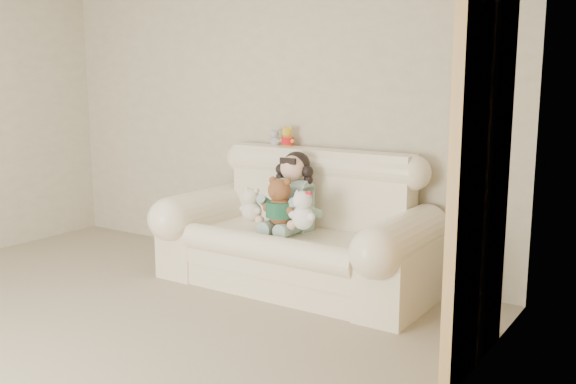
{
  "coord_description": "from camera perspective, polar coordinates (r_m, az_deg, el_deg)",
  "views": [
    {
      "loc": [
        3.21,
        -1.96,
        1.58
      ],
      "look_at": [
        0.66,
        1.9,
        0.75
      ],
      "focal_mm": 39.83,
      "sensor_mm": 36.0,
      "label": 1
    }
  ],
  "objects": [
    {
      "name": "floor",
      "position": [
        4.08,
        -23.69,
        -13.52
      ],
      "size": [
        5.0,
        5.0,
        0.0
      ],
      "primitive_type": "plane",
      "color": "#80705B",
      "rests_on": "ground"
    },
    {
      "name": "door_panel",
      "position": [
        3.54,
        16.88,
        1.13
      ],
      "size": [
        0.06,
        0.9,
        2.1
      ],
      "primitive_type": "cube",
      "color": "tan",
      "rests_on": "floor"
    },
    {
      "name": "sofa",
      "position": [
        4.83,
        0.66,
        -2.57
      ],
      "size": [
        2.1,
        0.95,
        1.03
      ],
      "primitive_type": null,
      "color": "#F7E7C7",
      "rests_on": "floor"
    },
    {
      "name": "white_cat",
      "position": [
        4.59,
        1.35,
        -1.25
      ],
      "size": [
        0.22,
        0.17,
        0.34
      ],
      "primitive_type": null,
      "rotation": [
        0.0,
        0.0,
        -0.03
      ],
      "color": "white",
      "rests_on": "sofa"
    },
    {
      "name": "seated_child",
      "position": [
        4.89,
        0.49,
        0.14
      ],
      "size": [
        0.39,
        0.47,
        0.62
      ],
      "primitive_type": null,
      "rotation": [
        0.0,
        0.0,
        -0.06
      ],
      "color": "#2B705C",
      "rests_on": "sofa"
    },
    {
      "name": "wall_back",
      "position": [
        5.5,
        -2.25,
        7.25
      ],
      "size": [
        4.5,
        0.0,
        4.5
      ],
      "primitive_type": "plane",
      "rotation": [
        1.57,
        0.0,
        0.0
      ],
      "color": "tan",
      "rests_on": "ground"
    },
    {
      "name": "grey_mini_plush",
      "position": [
        5.31,
        -1.14,
        4.98
      ],
      "size": [
        0.14,
        0.12,
        0.18
      ],
      "primitive_type": null,
      "rotation": [
        0.0,
        0.0,
        -0.33
      ],
      "color": "#AAACB1",
      "rests_on": "sofa"
    },
    {
      "name": "yellow_mini_bear",
      "position": [
        5.23,
        -0.02,
        5.08
      ],
      "size": [
        0.16,
        0.14,
        0.21
      ],
      "primitive_type": null,
      "rotation": [
        0.0,
        0.0,
        0.33
      ],
      "color": "gold",
      "rests_on": "sofa"
    },
    {
      "name": "brown_teddy",
      "position": [
        4.71,
        -0.71,
        -0.44
      ],
      "size": [
        0.31,
        0.27,
        0.43
      ],
      "primitive_type": null,
      "rotation": [
        0.0,
        0.0,
        -0.23
      ],
      "color": "brown",
      "rests_on": "sofa"
    },
    {
      "name": "wall_right",
      "position": [
        2.2,
        7.4,
        2.79
      ],
      "size": [
        0.0,
        5.0,
        5.0
      ],
      "primitive_type": "plane",
      "rotation": [
        1.57,
        0.0,
        -1.57
      ],
      "color": "tan",
      "rests_on": "ground"
    },
    {
      "name": "cream_teddy",
      "position": [
        4.85,
        -3.26,
        -0.82
      ],
      "size": [
        0.24,
        0.21,
        0.31
      ],
      "primitive_type": null,
      "rotation": [
        0.0,
        0.0,
        0.35
      ],
      "color": "white",
      "rests_on": "sofa"
    }
  ]
}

